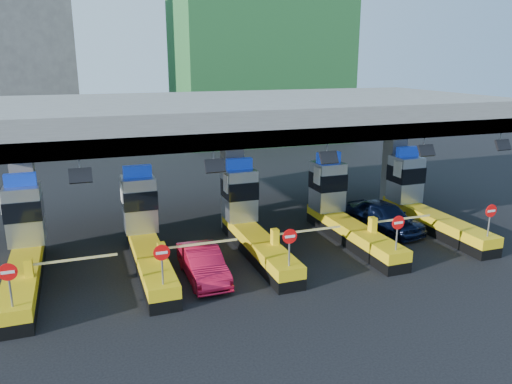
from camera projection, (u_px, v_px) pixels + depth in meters
name	position (u px, v px, depth m)	size (l,w,h in m)	color
ground	(251.00, 249.00, 24.27)	(120.00, 120.00, 0.00)	black
toll_canopy	(232.00, 116.00, 25.29)	(28.00, 12.09, 7.00)	slate
toll_lane_far_left	(24.00, 245.00, 20.91)	(4.43, 8.00, 4.16)	black
toll_lane_left	(145.00, 232.00, 22.54)	(4.43, 8.00, 4.16)	black
toll_lane_center	(249.00, 220.00, 24.16)	(4.43, 8.00, 4.16)	black
toll_lane_right	(341.00, 210.00, 25.79)	(4.43, 8.00, 4.16)	black
toll_lane_far_right	(421.00, 201.00, 27.42)	(4.43, 8.00, 4.16)	black
bg_building_scaffold	(259.00, 10.00, 53.63)	(18.00, 12.00, 28.00)	#1E5926
bg_building_concrete	(2.00, 58.00, 50.11)	(14.00, 10.00, 18.00)	#4C4C49
van	(384.00, 217.00, 26.60)	(1.90, 4.72, 1.61)	black
red_car	(203.00, 264.00, 20.82)	(1.44, 4.13, 1.36)	#B80E2B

